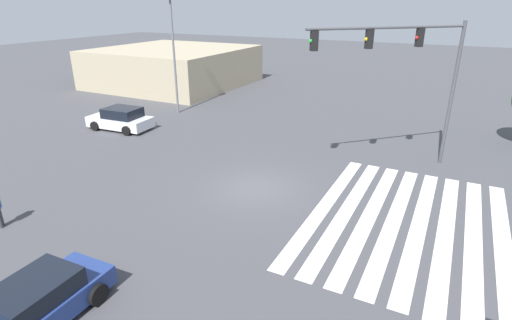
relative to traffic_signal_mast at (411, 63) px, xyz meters
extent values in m
plane|color=#47474C|center=(-5.44, 5.44, -5.47)|extent=(150.72, 150.72, 0.00)
cube|color=silver|center=(-5.44, -4.61, -5.46)|extent=(10.58, 0.60, 0.01)
cube|color=silver|center=(-5.44, -3.66, -5.46)|extent=(10.58, 0.60, 0.01)
cube|color=silver|center=(-5.44, -2.71, -5.46)|extent=(10.58, 0.60, 0.01)
cube|color=silver|center=(-5.44, -1.76, -5.46)|extent=(10.58, 0.60, 0.01)
cube|color=silver|center=(-5.44, -0.81, -5.46)|extent=(10.58, 0.60, 0.01)
cube|color=silver|center=(-5.44, 0.14, -5.46)|extent=(10.58, 0.60, 0.01)
cube|color=silver|center=(-5.44, 1.09, -5.46)|extent=(10.58, 0.60, 0.01)
cube|color=silver|center=(-5.44, 2.04, -5.46)|extent=(10.58, 0.60, 0.01)
cylinder|color=#47474C|center=(1.98, -1.98, -1.81)|extent=(0.18, 0.18, 7.32)
cylinder|color=#47474C|center=(-0.95, 0.95, 1.60)|extent=(5.96, 5.96, 0.12)
cube|color=black|center=(0.22, -0.22, 1.13)|extent=(0.40, 0.40, 0.84)
sphere|color=red|center=(0.11, -0.11, 1.13)|extent=(0.16, 0.16, 0.16)
cube|color=black|center=(-1.69, 1.69, 1.13)|extent=(0.40, 0.40, 0.84)
sphere|color=gold|center=(-1.80, 1.80, 1.13)|extent=(0.16, 0.16, 0.16)
cube|color=black|center=(-3.60, 3.60, 1.13)|extent=(0.40, 0.40, 0.84)
sphere|color=green|center=(-3.71, 3.71, 1.13)|extent=(0.16, 0.16, 0.16)
cube|color=silver|center=(-1.32, 17.98, -4.95)|extent=(2.23, 4.44, 0.68)
cube|color=black|center=(-1.30, 17.69, -4.29)|extent=(1.90, 2.42, 0.65)
cylinder|color=black|center=(-2.40, 19.25, -5.15)|extent=(0.26, 0.65, 0.64)
cylinder|color=black|center=(-0.42, 19.38, -5.15)|extent=(0.26, 0.65, 0.64)
cylinder|color=black|center=(-2.22, 16.57, -5.15)|extent=(0.26, 0.65, 0.64)
cylinder|color=black|center=(-0.24, 16.71, -5.15)|extent=(0.26, 0.65, 0.64)
cube|color=navy|center=(-15.66, 6.84, -4.98)|extent=(4.25, 1.83, 0.61)
cube|color=black|center=(-15.59, 6.84, -4.40)|extent=(2.21, 1.60, 0.56)
cylinder|color=black|center=(-14.33, 6.01, -5.14)|extent=(0.66, 0.24, 0.65)
cylinder|color=black|center=(-14.39, 7.75, -5.14)|extent=(0.66, 0.24, 0.65)
cube|color=tan|center=(13.02, 24.47, -3.60)|extent=(13.72, 13.72, 3.72)
cylinder|color=#38383D|center=(-12.92, 12.76, -5.08)|extent=(0.14, 0.14, 0.77)
cylinder|color=#38383D|center=(-13.03, 12.64, -5.08)|extent=(0.14, 0.14, 0.77)
cylinder|color=slate|center=(3.95, 17.14, -1.29)|extent=(0.16, 0.16, 8.35)
camera|label=1|loc=(-20.45, -2.25, 2.71)|focal=28.00mm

